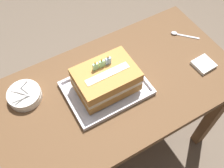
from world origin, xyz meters
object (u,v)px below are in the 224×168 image
(foil_tray, at_px, (106,89))
(serving_spoon_near_tray, at_px, (178,34))
(birthday_cake, at_px, (106,79))
(bowl_stack, at_px, (25,95))
(napkin_pile, at_px, (204,64))

(foil_tray, xyz_separation_m, serving_spoon_near_tray, (0.50, 0.11, -0.00))
(birthday_cake, relative_size, bowl_stack, 1.75)
(serving_spoon_near_tray, height_order, napkin_pile, napkin_pile)
(birthday_cake, distance_m, napkin_pile, 0.50)
(foil_tray, relative_size, napkin_pile, 3.74)
(birthday_cake, height_order, napkin_pile, birthday_cake)
(bowl_stack, relative_size, serving_spoon_near_tray, 1.25)
(birthday_cake, height_order, serving_spoon_near_tray, birthday_cake)
(serving_spoon_near_tray, distance_m, napkin_pile, 0.23)
(bowl_stack, distance_m, napkin_pile, 0.85)
(bowl_stack, height_order, napkin_pile, bowl_stack)
(serving_spoon_near_tray, bearing_deg, foil_tray, -167.07)
(birthday_cake, bearing_deg, foil_tray, -90.00)
(napkin_pile, bearing_deg, serving_spoon_near_tray, 84.67)
(bowl_stack, xyz_separation_m, serving_spoon_near_tray, (0.83, -0.03, -0.02))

